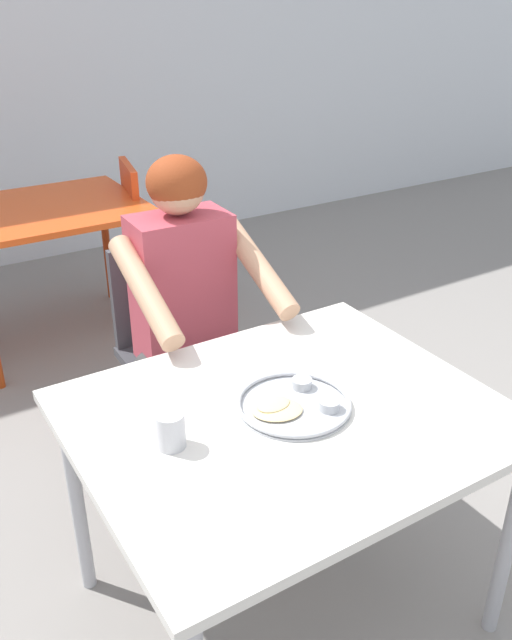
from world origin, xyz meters
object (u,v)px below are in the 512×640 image
at_px(table_foreground, 287,433).
at_px(chair_red_right, 152,229).
at_px(chair_foreground, 172,339).
at_px(diner_foreground, 194,305).
at_px(drinking_cup, 170,429).
at_px(table_background_red, 47,223).
at_px(thali_tray, 294,403).

bearing_deg(table_foreground, chair_red_right, 76.00).
bearing_deg(chair_foreground, chair_red_right, 69.64).
bearing_deg(diner_foreground, table_foreground, -96.07).
distance_m(table_foreground, chair_red_right, 2.21).
height_order(drinking_cup, table_background_red, drinking_cup).
bearing_deg(drinking_cup, diner_foreground, 59.04).
xyz_separation_m(thali_tray, drinking_cup, (-0.35, 0.02, 0.04)).
bearing_deg(table_background_red, chair_foreground, -84.31).
relative_size(drinking_cup, chair_red_right, 0.11).
height_order(table_foreground, drinking_cup, drinking_cup).
bearing_deg(chair_foreground, table_background_red, 95.69).
height_order(drinking_cup, chair_red_right, chair_red_right).
distance_m(thali_tray, drinking_cup, 0.35).
bearing_deg(chair_red_right, chair_foreground, -110.36).
height_order(thali_tray, drinking_cup, drinking_cup).
xyz_separation_m(table_foreground, chair_red_right, (0.53, 2.14, -0.15)).
height_order(thali_tray, table_background_red, thali_tray).
relative_size(chair_foreground, table_background_red, 0.91).
height_order(table_foreground, diner_foreground, diner_foreground).
distance_m(drinking_cup, chair_red_right, 2.29).
bearing_deg(diner_foreground, table_background_red, 94.61).
xyz_separation_m(diner_foreground, table_background_red, (-0.11, 1.43, -0.09)).
distance_m(table_foreground, chair_foreground, 0.93).
bearing_deg(diner_foreground, thali_tray, -93.91).
bearing_deg(chair_foreground, thali_tray, -93.28).
bearing_deg(table_background_red, diner_foreground, -85.39).
relative_size(table_foreground, thali_tray, 3.56).
bearing_deg(chair_red_right, thali_tray, -103.38).
bearing_deg(table_foreground, diner_foreground, 83.93).
relative_size(table_background_red, chair_red_right, 1.08).
bearing_deg(thali_tray, drinking_cup, 176.63).
height_order(drinking_cup, chair_foreground, chair_foreground).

